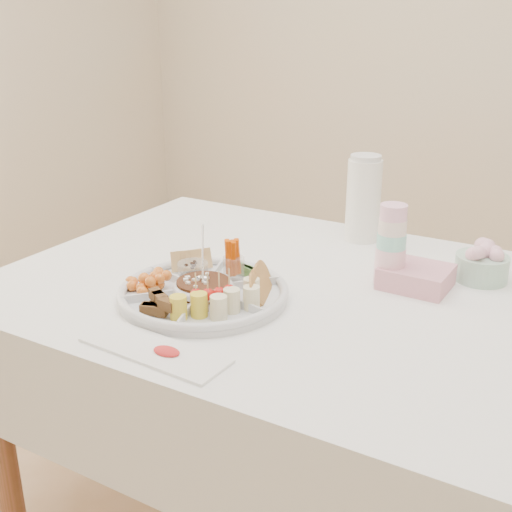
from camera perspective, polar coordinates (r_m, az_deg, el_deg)
The scene contains 15 objects.
wall_back at distance 3.32m, azimuth 21.38°, elevation 19.13°, with size 4.00×0.02×2.70m, color beige.
dining_table at distance 1.70m, azimuth 4.86°, elevation -14.78°, with size 1.52×1.02×0.76m, color white.
party_tray at distance 1.46m, azimuth -4.70°, elevation -3.05°, with size 0.38×0.38×0.04m, color white.
bean_dip at distance 1.46m, azimuth -4.71°, elevation -2.78°, with size 0.12×0.12×0.04m, color #50311A.
tortillas at distance 1.42m, azimuth 0.32°, elevation -2.70°, with size 0.10×0.10×0.06m, color #B08038, non-canonical shape.
carrot_cucumber at distance 1.53m, azimuth -1.22°, elevation -0.17°, with size 0.10×0.10×0.09m, color #D64900, non-canonical shape.
pita_raisins at distance 1.57m, azimuth -5.85°, elevation -0.50°, with size 0.10×0.10×0.06m, color tan, non-canonical shape.
cherries at distance 1.49m, azimuth -9.51°, elevation -2.13°, with size 0.11×0.11×0.04m, color orange, non-canonical shape.
granola_chunks at distance 1.38m, azimuth -8.64°, elevation -4.14°, with size 0.10×0.10×0.05m, color brown, non-canonical shape.
banana_tomato at distance 1.33m, azimuth -3.41°, elevation -3.77°, with size 0.12×0.12×0.10m, color #DED462, non-canonical shape.
cup_stack at distance 1.54m, azimuth 11.91°, elevation 0.87°, with size 0.07×0.07×0.20m, color silver.
thermos at distance 1.84m, azimuth 9.54°, elevation 5.17°, with size 0.10×0.10×0.25m, color white.
flower_bowl at distance 1.64m, azimuth 19.47°, elevation -0.48°, with size 0.13×0.13×0.10m, color #A7DFC9.
napkin_stack at distance 1.57m, azimuth 14.03°, elevation -1.80°, with size 0.16×0.13×0.05m, color pink.
placemat at distance 1.26m, azimuth -9.03°, elevation -8.27°, with size 0.31×0.10×0.01m, color silver.
Camera 1 is at (0.57, -1.27, 1.37)m, focal length 45.00 mm.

